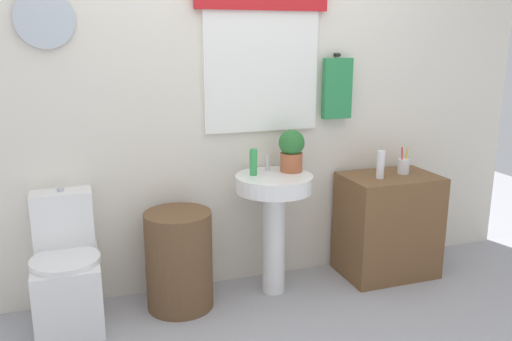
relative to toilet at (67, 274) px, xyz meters
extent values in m
cube|color=silver|center=(1.04, 0.27, 1.00)|extent=(4.40, 0.10, 2.60)
cube|color=white|center=(1.26, 0.20, 1.12)|extent=(0.76, 0.03, 0.76)
cylinder|color=silver|center=(0.00, 0.20, 1.42)|extent=(0.32, 0.03, 0.32)
cylinder|color=black|center=(1.79, 0.19, 1.22)|extent=(0.02, 0.06, 0.02)
cube|color=#2D894C|center=(1.79, 0.17, 1.00)|extent=(0.20, 0.05, 0.40)
cube|color=white|center=(0.00, -0.03, -0.09)|extent=(0.36, 0.50, 0.41)
cylinder|color=white|center=(0.00, -0.09, 0.13)|extent=(0.38, 0.38, 0.03)
cube|color=white|center=(0.00, 0.14, 0.29)|extent=(0.34, 0.18, 0.35)
cylinder|color=silver|center=(0.00, 0.14, 0.47)|extent=(0.04, 0.04, 0.02)
cylinder|color=brown|center=(0.64, -0.03, 0.01)|extent=(0.41, 0.41, 0.61)
cylinder|color=white|center=(1.26, -0.03, 0.05)|extent=(0.15, 0.15, 0.69)
cylinder|color=white|center=(1.26, -0.03, 0.44)|extent=(0.49, 0.49, 0.10)
cylinder|color=silver|center=(1.26, 0.09, 0.54)|extent=(0.03, 0.03, 0.10)
cube|color=brown|center=(2.11, -0.03, 0.06)|extent=(0.64, 0.44, 0.71)
cylinder|color=green|center=(1.14, 0.02, 0.57)|extent=(0.05, 0.05, 0.17)
cylinder|color=#AD5B38|center=(1.40, 0.03, 0.55)|extent=(0.14, 0.14, 0.12)
sphere|color=#2D7033|center=(1.40, 0.03, 0.68)|extent=(0.17, 0.17, 0.17)
cylinder|color=white|center=(2.00, -0.07, 0.51)|extent=(0.05, 0.05, 0.19)
cylinder|color=silver|center=(2.22, -0.01, 0.47)|extent=(0.08, 0.08, 0.10)
cylinder|color=yellow|center=(2.24, -0.01, 0.51)|extent=(0.01, 0.03, 0.18)
cylinder|color=red|center=(2.20, -0.02, 0.51)|extent=(0.01, 0.03, 0.18)
camera|label=1|loc=(0.12, -2.98, 1.32)|focal=36.75mm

